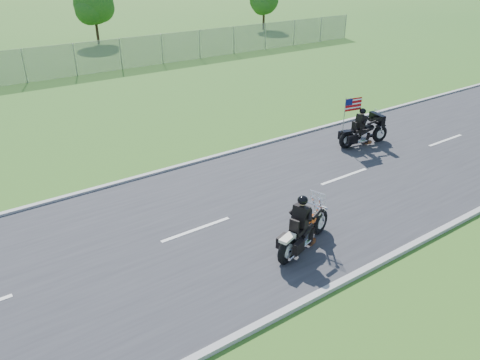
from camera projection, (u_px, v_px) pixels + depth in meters
ground at (253, 210)px, 14.35m from camera, size 420.00×420.00×0.00m
road at (253, 210)px, 14.34m from camera, size 120.00×8.00×0.04m
curb_north at (188, 164)px, 17.29m from camera, size 120.00×0.18×0.12m
curb_south at (352, 277)px, 11.36m from camera, size 120.00×0.18×0.12m
tree_fence_near at (94, 6)px, 38.15m from camera, size 3.52×3.28×4.75m
tree_fence_far at (264, 1)px, 45.06m from camera, size 3.08×2.87×4.20m
motorcycle_lead at (304, 231)px, 12.31m from camera, size 2.41×1.11×1.67m
motorcycle_follow at (364, 133)px, 18.86m from camera, size 2.37×0.93×1.98m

